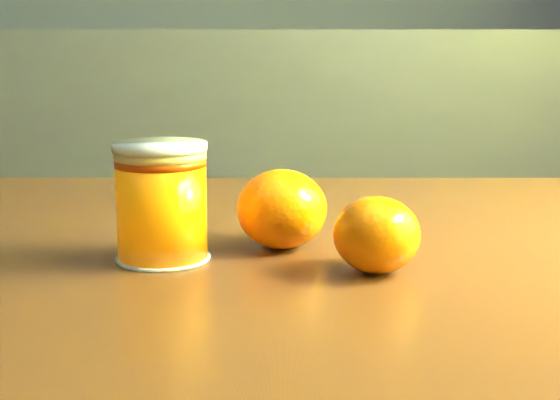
{
  "coord_description": "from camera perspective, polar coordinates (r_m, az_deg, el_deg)",
  "views": [
    {
      "loc": [
        0.81,
        -0.48,
        0.88
      ],
      "look_at": [
        0.81,
        0.1,
        0.76
      ],
      "focal_mm": 50.0,
      "sensor_mm": 36.0,
      "label": 1
    }
  ],
  "objects": [
    {
      "name": "table",
      "position": [
        0.64,
        0.98,
        -11.65
      ],
      "size": [
        0.96,
        0.68,
        0.72
      ],
      "rotation": [
        0.0,
        0.0,
        -0.01
      ],
      "color": "#5A3116",
      "rests_on": "ground"
    },
    {
      "name": "orange_front",
      "position": [
        0.55,
        7.09,
        -2.54
      ],
      "size": [
        0.07,
        0.07,
        0.05
      ],
      "primitive_type": "ellipsoid",
      "rotation": [
        0.0,
        0.0,
        -0.08
      ],
      "color": "orange",
      "rests_on": "table"
    },
    {
      "name": "orange_back",
      "position": [
        0.61,
        0.14,
        -0.66
      ],
      "size": [
        0.08,
        0.08,
        0.06
      ],
      "primitive_type": "ellipsoid",
      "rotation": [
        0.0,
        0.0,
        -0.07
      ],
      "color": "orange",
      "rests_on": "table"
    },
    {
      "name": "juice_glass",
      "position": [
        0.58,
        -8.65,
        -0.19
      ],
      "size": [
        0.07,
        0.07,
        0.09
      ],
      "rotation": [
        0.0,
        0.0,
        0.04
      ],
      "color": "orange",
      "rests_on": "table"
    }
  ]
}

